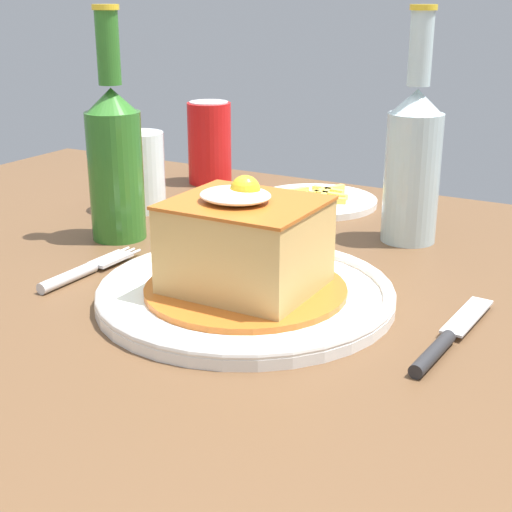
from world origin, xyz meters
name	(u,v)px	position (x,y,z in m)	size (l,w,h in m)	color
dining_table	(210,365)	(0.00, 0.00, 0.62)	(1.18, 0.85, 0.73)	brown
main_plate	(246,293)	(0.08, -0.06, 0.74)	(0.28, 0.28, 0.02)	white
sandwich_meal	(245,249)	(0.08, -0.06, 0.78)	(0.19, 0.19, 0.11)	#B75B1E
fork	(83,271)	(-0.10, -0.08, 0.74)	(0.02, 0.14, 0.01)	silver
knife	(443,343)	(0.27, -0.06, 0.74)	(0.03, 0.17, 0.01)	#262628
soda_can	(210,143)	(-0.21, 0.33, 0.79)	(0.07, 0.07, 0.12)	red
beer_bottle_clear	(413,158)	(0.15, 0.20, 0.83)	(0.06, 0.06, 0.27)	#ADC6CC
beer_bottle_green	(115,156)	(-0.15, 0.04, 0.83)	(0.06, 0.06, 0.27)	#2D6B23
drinking_glass	(140,177)	(-0.21, 0.15, 0.78)	(0.07, 0.07, 0.10)	gold
side_plate_fries	(316,201)	(-0.01, 0.29, 0.74)	(0.17, 0.17, 0.02)	white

